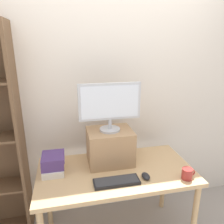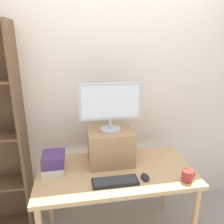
{
  "view_description": "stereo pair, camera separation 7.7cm",
  "coord_description": "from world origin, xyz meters",
  "px_view_note": "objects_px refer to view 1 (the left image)",
  "views": [
    {
      "loc": [
        -0.4,
        -1.64,
        1.84
      ],
      "look_at": [
        -0.02,
        0.06,
        1.29
      ],
      "focal_mm": 35.0,
      "sensor_mm": 36.0,
      "label": 1
    },
    {
      "loc": [
        -0.32,
        -1.65,
        1.84
      ],
      "look_at": [
        -0.02,
        0.06,
        1.29
      ],
      "focal_mm": 35.0,
      "sensor_mm": 36.0,
      "label": 2
    }
  ],
  "objects_px": {
    "computer_mouse": "(146,176)",
    "riser_box": "(110,146)",
    "keyboard": "(117,181)",
    "coffee_mug": "(187,174)",
    "book_stack": "(53,163)",
    "computer_monitor": "(110,104)",
    "desk": "(116,178)"
  },
  "relations": [
    {
      "from": "desk",
      "to": "computer_monitor",
      "type": "distance_m",
      "value": 0.66
    },
    {
      "from": "desk",
      "to": "computer_mouse",
      "type": "xyz_separation_m",
      "value": [
        0.21,
        -0.17,
        0.1
      ]
    },
    {
      "from": "keyboard",
      "to": "coffee_mug",
      "type": "bearing_deg",
      "value": -6.9
    },
    {
      "from": "book_stack",
      "to": "keyboard",
      "type": "bearing_deg",
      "value": -29.74
    },
    {
      "from": "keyboard",
      "to": "book_stack",
      "type": "height_order",
      "value": "book_stack"
    },
    {
      "from": "book_stack",
      "to": "coffee_mug",
      "type": "distance_m",
      "value": 1.13
    },
    {
      "from": "computer_mouse",
      "to": "desk",
      "type": "bearing_deg",
      "value": 140.74
    },
    {
      "from": "computer_monitor",
      "to": "coffee_mug",
      "type": "bearing_deg",
      "value": -35.56
    },
    {
      "from": "desk",
      "to": "computer_monitor",
      "type": "height_order",
      "value": "computer_monitor"
    },
    {
      "from": "book_stack",
      "to": "coffee_mug",
      "type": "xyz_separation_m",
      "value": [
        1.08,
        -0.35,
        -0.03
      ]
    },
    {
      "from": "riser_box",
      "to": "computer_monitor",
      "type": "relative_size",
      "value": 0.74
    },
    {
      "from": "computer_monitor",
      "to": "keyboard",
      "type": "distance_m",
      "value": 0.64
    },
    {
      "from": "computer_mouse",
      "to": "book_stack",
      "type": "bearing_deg",
      "value": 159.97
    },
    {
      "from": "computer_mouse",
      "to": "book_stack",
      "type": "distance_m",
      "value": 0.8
    },
    {
      "from": "computer_monitor",
      "to": "computer_mouse",
      "type": "height_order",
      "value": "computer_monitor"
    },
    {
      "from": "desk",
      "to": "book_stack",
      "type": "xyz_separation_m",
      "value": [
        -0.53,
        0.1,
        0.16
      ]
    },
    {
      "from": "computer_mouse",
      "to": "keyboard",
      "type": "bearing_deg",
      "value": -177.54
    },
    {
      "from": "desk",
      "to": "riser_box",
      "type": "relative_size",
      "value": 3.35
    },
    {
      "from": "computer_monitor",
      "to": "keyboard",
      "type": "bearing_deg",
      "value": -92.89
    },
    {
      "from": "desk",
      "to": "book_stack",
      "type": "relative_size",
      "value": 5.11
    },
    {
      "from": "computer_monitor",
      "to": "book_stack",
      "type": "distance_m",
      "value": 0.71
    },
    {
      "from": "desk",
      "to": "coffee_mug",
      "type": "relative_size",
      "value": 11.66
    },
    {
      "from": "desk",
      "to": "coffee_mug",
      "type": "xyz_separation_m",
      "value": [
        0.54,
        -0.26,
        0.13
      ]
    },
    {
      "from": "riser_box",
      "to": "keyboard",
      "type": "bearing_deg",
      "value": -92.87
    },
    {
      "from": "computer_mouse",
      "to": "book_stack",
      "type": "height_order",
      "value": "book_stack"
    },
    {
      "from": "coffee_mug",
      "to": "book_stack",
      "type": "bearing_deg",
      "value": 161.81
    },
    {
      "from": "computer_mouse",
      "to": "riser_box",
      "type": "bearing_deg",
      "value": 126.0
    },
    {
      "from": "keyboard",
      "to": "computer_mouse",
      "type": "height_order",
      "value": "computer_mouse"
    },
    {
      "from": "computer_monitor",
      "to": "computer_mouse",
      "type": "bearing_deg",
      "value": -53.88
    },
    {
      "from": "keyboard",
      "to": "book_stack",
      "type": "relative_size",
      "value": 1.39
    },
    {
      "from": "riser_box",
      "to": "book_stack",
      "type": "distance_m",
      "value": 0.52
    },
    {
      "from": "coffee_mug",
      "to": "computer_mouse",
      "type": "bearing_deg",
      "value": 166.15
    }
  ]
}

